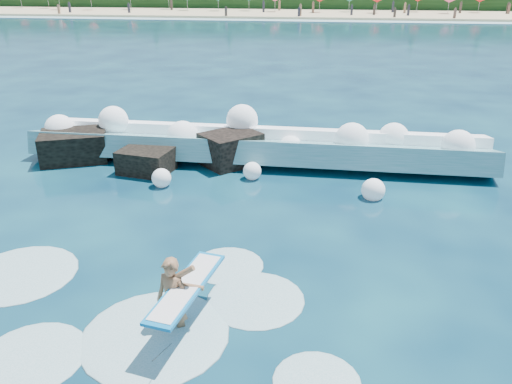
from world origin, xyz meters
TOP-DOWN VIEW (x-y plane):
  - ground at (0.00, 0.00)m, footprint 200.00×200.00m
  - beach at (0.00, 78.00)m, footprint 140.00×20.00m
  - wet_band at (0.00, 67.00)m, footprint 140.00×5.00m
  - breaking_wave at (0.68, 7.65)m, footprint 16.22×2.61m
  - rock_cluster at (-3.23, 6.68)m, footprint 8.27×3.19m
  - surfer_with_board at (0.55, -1.90)m, footprint 1.13×2.96m
  - wave_spray at (0.64, 7.45)m, footprint 15.30×4.42m
  - surf_foam at (-0.53, -1.57)m, footprint 8.78×5.33m
  - beach_umbrellas at (-0.01, 80.35)m, footprint 112.60×6.32m
  - beachgoers at (-10.99, 74.95)m, footprint 109.06×13.20m

SIDE VIEW (x-z plane):
  - ground at x=0.00m, z-range 0.00..0.00m
  - surf_foam at x=-0.53m, z-range -0.07..0.07m
  - wet_band at x=0.00m, z-range 0.00..0.08m
  - beach at x=0.00m, z-range 0.00..0.40m
  - rock_cluster at x=-3.23m, z-range -0.24..1.08m
  - breaking_wave at x=0.68m, z-range -0.21..1.19m
  - surfer_with_board at x=0.55m, z-range -0.24..1.56m
  - wave_spray at x=0.64m, z-range -0.05..1.92m
  - beachgoers at x=-10.99m, z-range 0.14..2.07m
  - beach_umbrellas at x=-0.01m, z-range 2.00..2.50m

